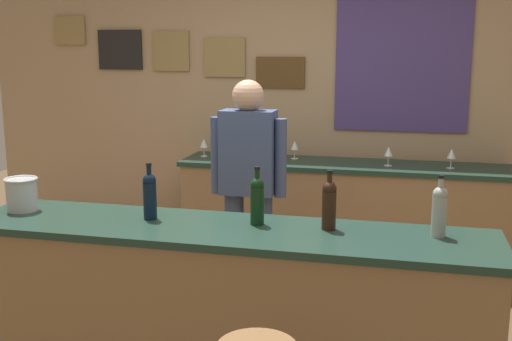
{
  "coord_description": "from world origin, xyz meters",
  "views": [
    {
      "loc": [
        0.89,
        -3.32,
        1.83
      ],
      "look_at": [
        -0.04,
        0.45,
        1.05
      ],
      "focal_mm": 43.39,
      "sensor_mm": 36.0,
      "label": 1
    }
  ],
  "objects_px": {
    "wine_glass_a": "(204,144)",
    "wine_glass_b": "(229,145)",
    "bartender": "(248,182)",
    "wine_bottle_d": "(439,209)",
    "wine_glass_d": "(389,152)",
    "wine_glass_e": "(451,154)",
    "wine_bottle_c": "(329,203)",
    "ice_bucket": "(22,193)",
    "wine_glass_c": "(295,146)",
    "wine_bottle_b": "(257,199)",
    "coffee_mug": "(257,153)",
    "wine_bottle_a": "(150,194)"
  },
  "relations": [
    {
      "from": "wine_bottle_c",
      "to": "coffee_mug",
      "type": "bearing_deg",
      "value": 113.33
    },
    {
      "from": "wine_glass_a",
      "to": "wine_glass_d",
      "type": "relative_size",
      "value": 1.0
    },
    {
      "from": "wine_glass_c",
      "to": "wine_glass_d",
      "type": "bearing_deg",
      "value": -9.58
    },
    {
      "from": "bartender",
      "to": "wine_bottle_a",
      "type": "height_order",
      "value": "bartender"
    },
    {
      "from": "wine_bottle_c",
      "to": "wine_glass_a",
      "type": "height_order",
      "value": "wine_bottle_c"
    },
    {
      "from": "wine_bottle_d",
      "to": "coffee_mug",
      "type": "distance_m",
      "value": 2.41
    },
    {
      "from": "wine_bottle_b",
      "to": "wine_glass_a",
      "type": "xyz_separation_m",
      "value": [
        -0.96,
        1.98,
        -0.05
      ]
    },
    {
      "from": "coffee_mug",
      "to": "wine_bottle_b",
      "type": "bearing_deg",
      "value": -76.35
    },
    {
      "from": "bartender",
      "to": "wine_bottle_c",
      "type": "bearing_deg",
      "value": -54.14
    },
    {
      "from": "wine_bottle_b",
      "to": "ice_bucket",
      "type": "distance_m",
      "value": 1.35
    },
    {
      "from": "wine_bottle_d",
      "to": "wine_glass_d",
      "type": "bearing_deg",
      "value": 98.99
    },
    {
      "from": "wine_bottle_c",
      "to": "wine_glass_b",
      "type": "xyz_separation_m",
      "value": [
        -1.09,
        1.95,
        -0.05
      ]
    },
    {
      "from": "wine_bottle_a",
      "to": "wine_bottle_b",
      "type": "relative_size",
      "value": 1.0
    },
    {
      "from": "ice_bucket",
      "to": "wine_glass_b",
      "type": "bearing_deg",
      "value": 72.41
    },
    {
      "from": "wine_glass_d",
      "to": "wine_glass_e",
      "type": "distance_m",
      "value": 0.48
    },
    {
      "from": "ice_bucket",
      "to": "wine_glass_e",
      "type": "relative_size",
      "value": 1.21
    },
    {
      "from": "wine_bottle_b",
      "to": "wine_glass_b",
      "type": "relative_size",
      "value": 1.97
    },
    {
      "from": "wine_bottle_d",
      "to": "wine_bottle_b",
      "type": "bearing_deg",
      "value": -179.74
    },
    {
      "from": "wine_glass_a",
      "to": "wine_glass_b",
      "type": "relative_size",
      "value": 1.0
    },
    {
      "from": "wine_bottle_d",
      "to": "wine_glass_c",
      "type": "height_order",
      "value": "wine_bottle_d"
    },
    {
      "from": "bartender",
      "to": "ice_bucket",
      "type": "relative_size",
      "value": 8.61
    },
    {
      "from": "wine_glass_a",
      "to": "coffee_mug",
      "type": "distance_m",
      "value": 0.48
    },
    {
      "from": "bartender",
      "to": "wine_glass_b",
      "type": "distance_m",
      "value": 1.13
    },
    {
      "from": "wine_glass_e",
      "to": "wine_glass_a",
      "type": "bearing_deg",
      "value": 178.59
    },
    {
      "from": "wine_bottle_d",
      "to": "wine_glass_e",
      "type": "height_order",
      "value": "wine_bottle_d"
    },
    {
      "from": "wine_glass_b",
      "to": "wine_glass_d",
      "type": "distance_m",
      "value": 1.32
    },
    {
      "from": "wine_bottle_c",
      "to": "wine_glass_b",
      "type": "relative_size",
      "value": 1.97
    },
    {
      "from": "wine_bottle_a",
      "to": "ice_bucket",
      "type": "xyz_separation_m",
      "value": [
        -0.77,
        -0.01,
        -0.04
      ]
    },
    {
      "from": "wine_glass_c",
      "to": "coffee_mug",
      "type": "xyz_separation_m",
      "value": [
        -0.3,
        -0.08,
        -0.06
      ]
    },
    {
      "from": "wine_bottle_a",
      "to": "wine_glass_c",
      "type": "bearing_deg",
      "value": 79.05
    },
    {
      "from": "wine_bottle_a",
      "to": "bartender",
      "type": "bearing_deg",
      "value": 72.38
    },
    {
      "from": "wine_bottle_b",
      "to": "wine_glass_e",
      "type": "relative_size",
      "value": 1.97
    },
    {
      "from": "bartender",
      "to": "coffee_mug",
      "type": "xyz_separation_m",
      "value": [
        -0.2,
        1.07,
        0.01
      ]
    },
    {
      "from": "wine_bottle_c",
      "to": "ice_bucket",
      "type": "xyz_separation_m",
      "value": [
        -1.73,
        -0.04,
        -0.04
      ]
    },
    {
      "from": "bartender",
      "to": "wine_bottle_b",
      "type": "relative_size",
      "value": 5.29
    },
    {
      "from": "wine_bottle_b",
      "to": "wine_bottle_a",
      "type": "bearing_deg",
      "value": -176.24
    },
    {
      "from": "wine_glass_e",
      "to": "wine_glass_d",
      "type": "bearing_deg",
      "value": -178.92
    },
    {
      "from": "bartender",
      "to": "wine_bottle_d",
      "type": "distance_m",
      "value": 1.49
    },
    {
      "from": "bartender",
      "to": "coffee_mug",
      "type": "distance_m",
      "value": 1.09
    },
    {
      "from": "wine_glass_a",
      "to": "wine_glass_e",
      "type": "relative_size",
      "value": 1.0
    },
    {
      "from": "wine_bottle_a",
      "to": "wine_glass_a",
      "type": "bearing_deg",
      "value": 100.54
    },
    {
      "from": "wine_glass_b",
      "to": "wine_glass_e",
      "type": "bearing_deg",
      "value": -0.42
    },
    {
      "from": "wine_glass_a",
      "to": "wine_glass_c",
      "type": "relative_size",
      "value": 1.0
    },
    {
      "from": "ice_bucket",
      "to": "coffee_mug",
      "type": "bearing_deg",
      "value": 66.58
    },
    {
      "from": "wine_bottle_b",
      "to": "wine_glass_e",
      "type": "height_order",
      "value": "wine_bottle_b"
    },
    {
      "from": "wine_bottle_a",
      "to": "ice_bucket",
      "type": "distance_m",
      "value": 0.77
    },
    {
      "from": "wine_bottle_b",
      "to": "wine_bottle_c",
      "type": "xyz_separation_m",
      "value": [
        0.37,
        -0.0,
        0.0
      ]
    },
    {
      "from": "bartender",
      "to": "wine_glass_d",
      "type": "bearing_deg",
      "value": 49.05
    },
    {
      "from": "wine_bottle_a",
      "to": "coffee_mug",
      "type": "relative_size",
      "value": 2.45
    },
    {
      "from": "wine_glass_b",
      "to": "coffee_mug",
      "type": "bearing_deg",
      "value": 6.31
    }
  ]
}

